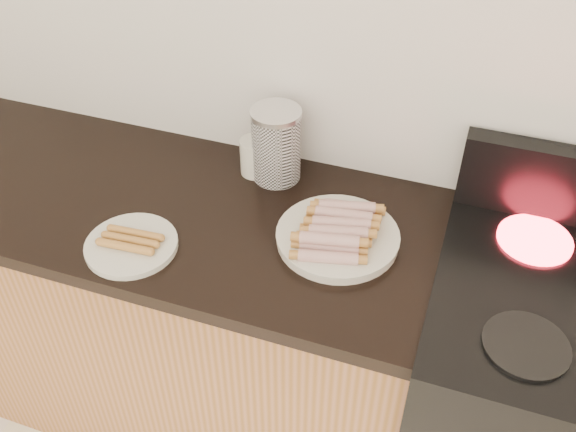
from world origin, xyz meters
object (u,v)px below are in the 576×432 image
(stove, at_px, (554,422))
(canister, at_px, (276,144))
(side_plate, at_px, (131,245))
(mug, at_px, (255,157))
(main_plate, at_px, (338,238))

(stove, xyz_separation_m, canister, (-0.86, 0.22, 0.55))
(side_plate, bearing_deg, mug, 65.93)
(stove, height_order, canister, canister)
(stove, distance_m, main_plate, 0.78)
(stove, bearing_deg, main_plate, 177.95)
(stove, relative_size, main_plate, 3.03)
(main_plate, xyz_separation_m, side_plate, (-0.47, -0.19, -0.00))
(main_plate, relative_size, side_plate, 1.33)
(stove, height_order, mug, mug)
(main_plate, distance_m, mug, 0.36)
(side_plate, xyz_separation_m, mug, (0.17, 0.39, 0.04))
(canister, relative_size, mug, 2.02)
(stove, xyz_separation_m, side_plate, (-1.10, -0.17, 0.45))
(side_plate, bearing_deg, canister, 58.80)
(canister, bearing_deg, main_plate, -40.92)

